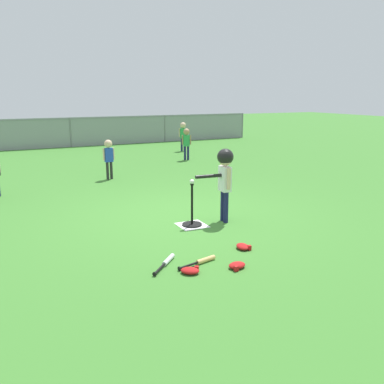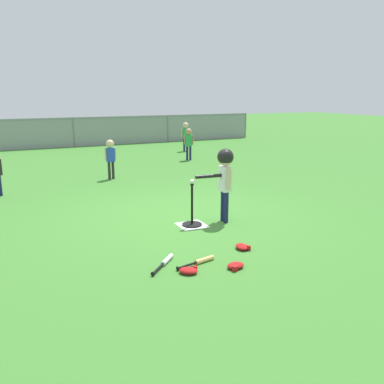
# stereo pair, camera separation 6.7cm
# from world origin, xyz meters

# --- Properties ---
(ground_plane) EXTENTS (60.00, 60.00, 0.00)m
(ground_plane) POSITION_xyz_m (0.00, 0.00, 0.00)
(ground_plane) COLOR #3D7A2D
(home_plate) EXTENTS (0.44, 0.44, 0.01)m
(home_plate) POSITION_xyz_m (-0.08, -0.56, 0.00)
(home_plate) COLOR white
(home_plate) RESTS_ON ground_plane
(batting_tee) EXTENTS (0.32, 0.32, 0.68)m
(batting_tee) POSITION_xyz_m (-0.08, -0.56, 0.11)
(batting_tee) COLOR black
(batting_tee) RESTS_ON ground_plane
(baseball_on_tee) EXTENTS (0.07, 0.07, 0.07)m
(baseball_on_tee) POSITION_xyz_m (-0.08, -0.56, 0.72)
(baseball_on_tee) COLOR white
(baseball_on_tee) RESTS_ON batting_tee
(batter_child) EXTENTS (0.64, 0.34, 1.21)m
(batter_child) POSITION_xyz_m (0.48, -0.61, 0.86)
(batter_child) COLOR #191E4C
(batter_child) RESTS_ON ground_plane
(fielder_near_right) EXTENTS (0.29, 0.19, 0.97)m
(fielder_near_right) POSITION_xyz_m (-0.30, 3.58, 0.63)
(fielder_near_right) COLOR #262626
(fielder_near_right) RESTS_ON ground_plane
(fielder_deep_right) EXTENTS (0.27, 0.20, 1.00)m
(fielder_deep_right) POSITION_xyz_m (2.67, 5.40, 0.64)
(fielder_deep_right) COLOR #191E4C
(fielder_deep_right) RESTS_ON ground_plane
(fielder_deep_center) EXTENTS (0.29, 0.21, 1.04)m
(fielder_deep_center) POSITION_xyz_m (3.46, 7.34, 0.67)
(fielder_deep_center) COLOR #191E4C
(fielder_deep_center) RESTS_ON ground_plane
(spare_bat_silver) EXTENTS (0.46, 0.46, 0.06)m
(spare_bat_silver) POSITION_xyz_m (-1.04, -1.79, 0.03)
(spare_bat_silver) COLOR silver
(spare_bat_silver) RESTS_ON ground_plane
(spare_bat_wood) EXTENTS (0.56, 0.18, 0.06)m
(spare_bat_wood) POSITION_xyz_m (-0.64, -1.97, 0.03)
(spare_bat_wood) COLOR #DBB266
(spare_bat_wood) RESTS_ON ground_plane
(glove_by_plate) EXTENTS (0.27, 0.26, 0.07)m
(glove_by_plate) POSITION_xyz_m (-0.90, -2.17, 0.04)
(glove_by_plate) COLOR #B21919
(glove_by_plate) RESTS_ON ground_plane
(glove_near_bats) EXTENTS (0.20, 0.24, 0.07)m
(glove_near_bats) POSITION_xyz_m (0.08, -1.79, 0.04)
(glove_near_bats) COLOR #B21919
(glove_near_bats) RESTS_ON ground_plane
(glove_tossed_aside) EXTENTS (0.23, 0.19, 0.07)m
(glove_tossed_aside) POSITION_xyz_m (-0.33, -2.28, 0.04)
(glove_tossed_aside) COLOR #B21919
(glove_tossed_aside) RESTS_ON ground_plane
(outfield_fence) EXTENTS (16.06, 0.06, 1.15)m
(outfield_fence) POSITION_xyz_m (0.00, 10.36, 0.62)
(outfield_fence) COLOR slate
(outfield_fence) RESTS_ON ground_plane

